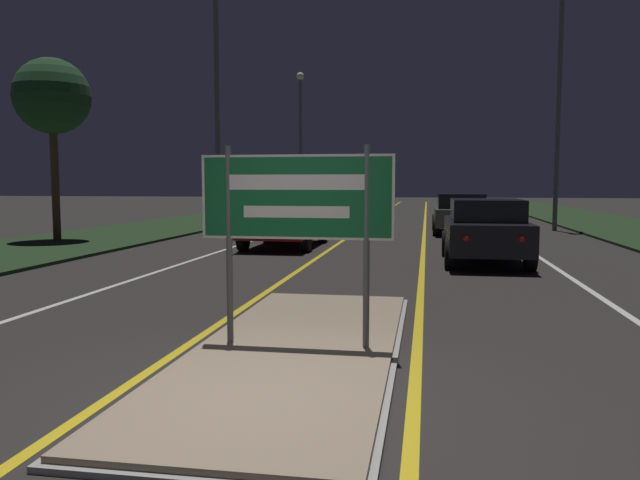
{
  "coord_description": "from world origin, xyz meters",
  "views": [
    {
      "loc": [
        1.39,
        -4.85,
        1.85
      ],
      "look_at": [
        0.0,
        3.21,
        1.11
      ],
      "focal_mm": 35.0,
      "sensor_mm": 36.0,
      "label": 1
    }
  ],
  "objects_px": {
    "car_receding_0": "(485,230)",
    "highway_sign": "(296,205)",
    "streetlight_right_near": "(560,68)",
    "car_approaching_0": "(286,220)",
    "streetlight_left_near": "(217,70)",
    "car_receding_1": "(460,213)",
    "streetlight_left_far": "(300,129)"
  },
  "relations": [
    {
      "from": "streetlight_left_near",
      "to": "car_receding_1",
      "type": "relative_size",
      "value": 2.0
    },
    {
      "from": "highway_sign",
      "to": "car_receding_1",
      "type": "relative_size",
      "value": 0.47
    },
    {
      "from": "streetlight_left_far",
      "to": "car_receding_1",
      "type": "xyz_separation_m",
      "value": [
        8.82,
        -13.44,
        -4.38
      ]
    },
    {
      "from": "car_receding_0",
      "to": "car_approaching_0",
      "type": "relative_size",
      "value": 0.96
    },
    {
      "from": "streetlight_left_far",
      "to": "car_receding_1",
      "type": "height_order",
      "value": "streetlight_left_far"
    },
    {
      "from": "streetlight_right_near",
      "to": "car_approaching_0",
      "type": "distance_m",
      "value": 13.21
    },
    {
      "from": "car_receding_1",
      "to": "car_approaching_0",
      "type": "distance_m",
      "value": 7.95
    },
    {
      "from": "streetlight_right_near",
      "to": "car_receding_0",
      "type": "bearing_deg",
      "value": -108.57
    },
    {
      "from": "streetlight_left_near",
      "to": "car_receding_1",
      "type": "bearing_deg",
      "value": 9.33
    },
    {
      "from": "car_receding_1",
      "to": "car_approaching_0",
      "type": "bearing_deg",
      "value": -132.06
    },
    {
      "from": "streetlight_left_near",
      "to": "car_receding_0",
      "type": "bearing_deg",
      "value": -39.35
    },
    {
      "from": "car_receding_0",
      "to": "highway_sign",
      "type": "bearing_deg",
      "value": -108.06
    },
    {
      "from": "streetlight_right_near",
      "to": "car_receding_1",
      "type": "bearing_deg",
      "value": -152.61
    },
    {
      "from": "highway_sign",
      "to": "streetlight_right_near",
      "type": "bearing_deg",
      "value": 71.65
    },
    {
      "from": "highway_sign",
      "to": "streetlight_left_near",
      "type": "bearing_deg",
      "value": 111.78
    },
    {
      "from": "car_receding_0",
      "to": "car_approaching_0",
      "type": "xyz_separation_m",
      "value": [
        -5.45,
        2.97,
        -0.01
      ]
    },
    {
      "from": "streetlight_left_near",
      "to": "car_approaching_0",
      "type": "xyz_separation_m",
      "value": [
        3.59,
        -4.44,
        -5.24
      ]
    },
    {
      "from": "streetlight_left_near",
      "to": "streetlight_left_far",
      "type": "height_order",
      "value": "streetlight_left_near"
    },
    {
      "from": "car_receding_1",
      "to": "car_approaching_0",
      "type": "xyz_separation_m",
      "value": [
        -5.33,
        -5.9,
        -0.01
      ]
    },
    {
      "from": "highway_sign",
      "to": "streetlight_right_near",
      "type": "relative_size",
      "value": 0.23
    },
    {
      "from": "streetlight_left_far",
      "to": "car_receding_1",
      "type": "distance_m",
      "value": 16.67
    },
    {
      "from": "highway_sign",
      "to": "streetlight_left_near",
      "type": "xyz_separation_m",
      "value": [
        -6.3,
        15.78,
        4.4
      ]
    },
    {
      "from": "streetlight_left_near",
      "to": "streetlight_right_near",
      "type": "relative_size",
      "value": 0.96
    },
    {
      "from": "streetlight_right_near",
      "to": "car_receding_1",
      "type": "xyz_separation_m",
      "value": [
        -3.75,
        -1.94,
        -5.51
      ]
    },
    {
      "from": "streetlight_left_near",
      "to": "car_receding_1",
      "type": "height_order",
      "value": "streetlight_left_near"
    },
    {
      "from": "streetlight_right_near",
      "to": "car_receding_1",
      "type": "relative_size",
      "value": 2.08
    },
    {
      "from": "highway_sign",
      "to": "streetlight_right_near",
      "type": "xyz_separation_m",
      "value": [
        6.36,
        19.19,
        4.67
      ]
    },
    {
      "from": "streetlight_left_far",
      "to": "car_approaching_0",
      "type": "relative_size",
      "value": 1.94
    },
    {
      "from": "car_receding_0",
      "to": "car_receding_1",
      "type": "height_order",
      "value": "car_receding_0"
    },
    {
      "from": "car_approaching_0",
      "to": "car_receding_0",
      "type": "bearing_deg",
      "value": -28.6
    },
    {
      "from": "streetlight_right_near",
      "to": "car_approaching_0",
      "type": "xyz_separation_m",
      "value": [
        -9.08,
        -7.85,
        -5.52
      ]
    },
    {
      "from": "highway_sign",
      "to": "streetlight_left_near",
      "type": "relative_size",
      "value": 0.24
    }
  ]
}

